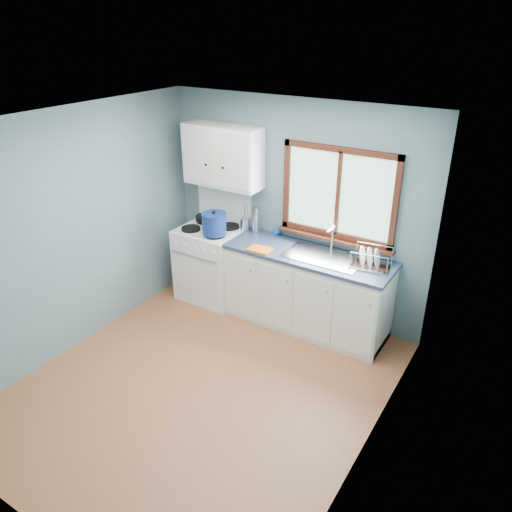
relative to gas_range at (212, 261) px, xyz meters
The scene contains 19 objects.
floor 1.82m from the gas_range, 57.18° to the right, with size 3.20×3.60×0.02m, color #A15D38.
ceiling 2.67m from the gas_range, 57.18° to the right, with size 3.20×3.60×0.02m, color white.
wall_back 1.26m from the gas_range, 19.54° to the left, with size 3.20×0.02×2.50m, color slate.
wall_front 3.50m from the gas_range, 73.86° to the right, with size 3.20×0.02×2.50m, color slate.
wall_left 1.78m from the gas_range, 114.14° to the right, with size 0.02×3.60×2.50m, color slate.
wall_right 3.05m from the gas_range, 29.91° to the right, with size 0.02×3.60×2.50m, color slate.
gas_range is the anchor object (origin of this frame).
base_cabinets 1.31m from the gas_range, ahead, with size 1.85×0.60×0.88m.
countertop 1.37m from the gas_range, ahead, with size 1.89×0.64×0.04m, color #222F45.
sink 1.53m from the gas_range, ahead, with size 0.84×0.46×0.44m.
window 1.81m from the gas_range, 11.37° to the left, with size 1.36×0.10×1.03m.
upper_cabinets 1.32m from the gas_range, 56.70° to the left, with size 0.95×0.35×0.70m.
skillet 0.54m from the gas_range, 139.43° to the left, with size 0.44×0.35×0.05m.
stockpot 0.64m from the gas_range, 42.51° to the right, with size 0.31×0.31×0.28m.
utensil_crock 0.66m from the gas_range, 27.79° to the left, with size 0.15×0.15×0.40m.
thermos 0.81m from the gas_range, 19.06° to the left, with size 0.08×0.08×0.32m, color silver.
soap_bottle 0.97m from the gas_range, 18.75° to the left, with size 0.10×0.10×0.27m, color #105EA9.
dish_towel 0.95m from the gas_range, 13.49° to the right, with size 0.25×0.18×0.02m, color orange.
dish_rack 2.04m from the gas_range, ahead, with size 0.43×0.35×0.20m.
Camera 1 is at (2.46, -2.97, 3.25)m, focal length 35.00 mm.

